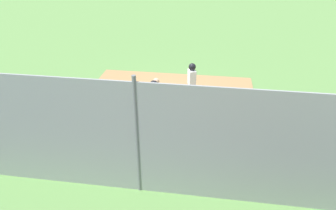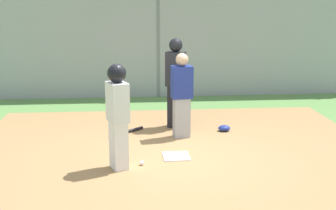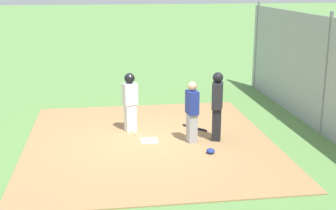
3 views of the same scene
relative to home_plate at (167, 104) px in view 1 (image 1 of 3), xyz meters
name	(u,v)px [view 1 (image 1 of 3)]	position (x,y,z in m)	size (l,w,h in m)	color
ground_plane	(167,105)	(0.00, 0.00, -0.04)	(140.00, 140.00, 0.00)	#5B8947
dirt_infield	(167,105)	(0.00, 0.00, -0.03)	(7.20, 6.40, 0.03)	#9E774C
home_plate	(167,104)	(0.00, 0.00, 0.00)	(0.44, 0.44, 0.02)	white
catcher	(156,98)	(-0.21, -1.10, 0.83)	(0.41, 0.31, 1.61)	#9E9EA3
umpire	(154,103)	(-0.16, -1.77, 0.96)	(0.44, 0.37, 1.83)	black
runner	(192,80)	(0.94, 0.43, 0.93)	(0.38, 0.45, 1.65)	silver
baseball_bat	(184,123)	(0.84, -1.39, 0.02)	(0.06, 0.06, 0.84)	black
catcher_mask	(132,118)	(-1.11, -1.39, 0.05)	(0.24, 0.20, 0.12)	navy
baseball	(182,101)	(0.59, 0.33, 0.03)	(0.07, 0.07, 0.07)	white
backstop_fence	(137,141)	(0.00, -4.82, 1.56)	(12.00, 0.10, 3.35)	#93999E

